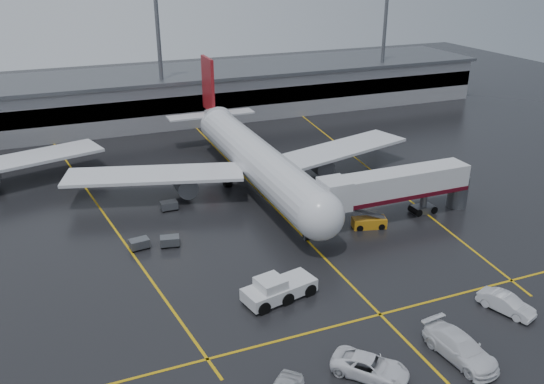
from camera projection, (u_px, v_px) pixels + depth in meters
name	position (u px, v px, depth m)	size (l,w,h in m)	color
ground	(281.00, 214.00, 67.40)	(220.00, 220.00, 0.00)	black
apron_line_centre	(281.00, 214.00, 67.40)	(0.25, 90.00, 0.02)	gold
apron_line_stop	(380.00, 314.00, 48.64)	(60.00, 0.25, 0.02)	gold
apron_line_left	(100.00, 208.00, 69.01)	(0.25, 70.00, 0.02)	gold
apron_line_right	(368.00, 167.00, 82.16)	(0.25, 70.00, 0.02)	gold
terminal	(183.00, 94.00, 106.60)	(122.00, 19.00, 8.60)	gray
light_mast_mid	(159.00, 45.00, 95.84)	(3.00, 1.20, 25.45)	#595B60
light_mast_right	(385.00, 32.00, 111.42)	(3.00, 1.20, 25.45)	#595B60
main_airliner	(253.00, 156.00, 74.03)	(48.80, 45.60, 14.10)	silver
jet_bridge	(396.00, 187.00, 64.86)	(19.90, 3.40, 6.05)	silver
pushback_tractor	(278.00, 289.00, 50.53)	(7.19, 4.15, 2.42)	silver
belt_loader	(369.00, 223.00, 63.96)	(4.07, 2.56, 2.40)	orange
service_van_a	(370.00, 367.00, 41.31)	(2.64, 5.72, 1.59)	white
service_van_b	(460.00, 348.00, 43.08)	(2.65, 6.53, 1.89)	white
service_van_c	(506.00, 304.00, 48.77)	(1.70, 4.87, 1.61)	silver
baggage_cart_a	(170.00, 241.00, 59.81)	(2.21, 1.66, 1.12)	#595B60
baggage_cart_b	(139.00, 243.00, 59.28)	(2.16, 1.56, 1.12)	#595B60
baggage_cart_c	(169.00, 205.00, 68.28)	(2.02, 1.33, 1.12)	#595B60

